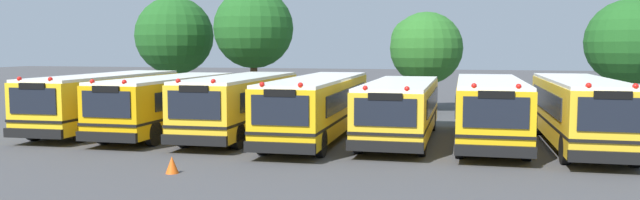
# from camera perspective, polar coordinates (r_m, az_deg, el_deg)

# --- Properties ---
(ground_plane) EXTENTS (160.00, 160.00, 0.00)m
(ground_plane) POSITION_cam_1_polar(r_m,az_deg,el_deg) (25.37, 0.09, -3.60)
(ground_plane) COLOR #424244
(school_bus_0) EXTENTS (2.76, 10.34, 2.70)m
(school_bus_0) POSITION_cam_1_polar(r_m,az_deg,el_deg) (29.44, -19.74, 0.08)
(school_bus_0) COLOR yellow
(school_bus_0) RESTS_ON ground_plane
(school_bus_1) EXTENTS (2.49, 9.80, 2.64)m
(school_bus_1) POSITION_cam_1_polar(r_m,az_deg,el_deg) (27.37, -14.23, -0.19)
(school_bus_1) COLOR #EAA80C
(school_bus_1) RESTS_ON ground_plane
(school_bus_2) EXTENTS (2.61, 9.74, 2.71)m
(school_bus_2) POSITION_cam_1_polar(r_m,az_deg,el_deg) (25.97, -7.57, -0.28)
(school_bus_2) COLOR yellow
(school_bus_2) RESTS_ON ground_plane
(school_bus_3) EXTENTS (2.58, 11.69, 2.68)m
(school_bus_3) POSITION_cam_1_polar(r_m,az_deg,el_deg) (25.10, -0.14, -0.44)
(school_bus_3) COLOR yellow
(school_bus_3) RESTS_ON ground_plane
(school_bus_4) EXTENTS (2.67, 10.02, 2.54)m
(school_bus_4) POSITION_cam_1_polar(r_m,az_deg,el_deg) (24.75, 7.69, -0.74)
(school_bus_4) COLOR yellow
(school_bus_4) RESTS_ON ground_plane
(school_bus_5) EXTENTS (2.57, 10.15, 2.68)m
(school_bus_5) POSITION_cam_1_polar(r_m,az_deg,el_deg) (24.65, 15.82, -0.75)
(school_bus_5) COLOR yellow
(school_bus_5) RESTS_ON ground_plane
(school_bus_6) EXTENTS (2.46, 10.27, 2.75)m
(school_bus_6) POSITION_cam_1_polar(r_m,az_deg,el_deg) (24.74, 23.53, -0.87)
(school_bus_6) COLOR yellow
(school_bus_6) RESTS_ON ground_plane
(tree_0) EXTENTS (5.10, 5.10, 7.13)m
(tree_0) POSITION_cam_1_polar(r_m,az_deg,el_deg) (40.50, -13.74, 6.09)
(tree_0) COLOR #4C3823
(tree_0) RESTS_ON ground_plane
(tree_1) EXTENTS (4.81, 4.81, 7.36)m
(tree_1) POSITION_cam_1_polar(r_m,az_deg,el_deg) (36.37, -6.42, 6.95)
(tree_1) COLOR #4C3823
(tree_1) RESTS_ON ground_plane
(tree_2) EXTENTS (4.33, 4.33, 5.93)m
(tree_2) POSITION_cam_1_polar(r_m,az_deg,el_deg) (36.30, 9.86, 5.03)
(tree_2) COLOR #4C3823
(tree_2) RESTS_ON ground_plane
(tree_3) EXTENTS (4.62, 4.62, 6.42)m
(tree_3) POSITION_cam_1_polar(r_m,az_deg,el_deg) (36.54, 27.60, 4.86)
(tree_3) COLOR #4C3823
(tree_3) RESTS_ON ground_plane
(traffic_cone) EXTENTS (0.40, 0.40, 0.52)m
(traffic_cone) POSITION_cam_1_polar(r_m,az_deg,el_deg) (18.77, -13.94, -6.02)
(traffic_cone) COLOR #EA5914
(traffic_cone) RESTS_ON ground_plane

